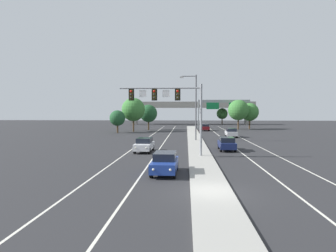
% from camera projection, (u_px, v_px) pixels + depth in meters
% --- Properties ---
extents(ground_plane, '(260.00, 260.00, 0.00)m').
position_uv_depth(ground_plane, '(211.00, 193.00, 17.58)').
color(ground_plane, '#28282B').
extents(median_island, '(2.40, 110.00, 0.15)m').
position_uv_depth(median_island, '(199.00, 151.00, 35.52)').
color(median_island, '#9E9B93').
rests_on(median_island, ground).
extents(lane_stripe_oncoming_center, '(0.14, 100.00, 0.01)m').
position_uv_depth(lane_stripe_oncoming_center, '(163.00, 144.00, 42.78)').
color(lane_stripe_oncoming_center, silver).
rests_on(lane_stripe_oncoming_center, ground).
extents(lane_stripe_receding_center, '(0.14, 100.00, 0.01)m').
position_uv_depth(lane_stripe_receding_center, '(231.00, 145.00, 42.23)').
color(lane_stripe_receding_center, silver).
rests_on(lane_stripe_receding_center, ground).
extents(edge_stripe_left, '(0.14, 100.00, 0.01)m').
position_uv_depth(edge_stripe_left, '(139.00, 144.00, 42.97)').
color(edge_stripe_left, silver).
rests_on(edge_stripe_left, ground).
extents(edge_stripe_right, '(0.14, 100.00, 0.01)m').
position_uv_depth(edge_stripe_right, '(256.00, 145.00, 42.04)').
color(edge_stripe_right, silver).
rests_on(edge_stripe_right, ground).
extents(overhead_signal_mast, '(8.32, 0.44, 7.20)m').
position_uv_depth(overhead_signal_mast, '(172.00, 102.00, 31.04)').
color(overhead_signal_mast, gray).
rests_on(overhead_signal_mast, median_island).
extents(street_lamp_median, '(2.58, 0.28, 10.00)m').
position_uv_depth(street_lamp_median, '(194.00, 103.00, 47.41)').
color(street_lamp_median, '#4C4C51').
rests_on(street_lamp_median, median_island).
extents(car_oncoming_blue, '(1.91, 4.51, 1.58)m').
position_uv_depth(car_oncoming_blue, '(165.00, 163.00, 22.96)').
color(car_oncoming_blue, navy).
rests_on(car_oncoming_blue, ground).
extents(car_oncoming_white, '(1.93, 4.51, 1.58)m').
position_uv_depth(car_oncoming_white, '(144.00, 145.00, 35.08)').
color(car_oncoming_white, silver).
rests_on(car_oncoming_white, ground).
extents(car_receding_navy, '(1.90, 4.50, 1.58)m').
position_uv_depth(car_receding_navy, '(227.00, 144.00, 36.31)').
color(car_receding_navy, '#141E4C').
rests_on(car_receding_navy, ground).
extents(car_receding_silver, '(1.89, 4.50, 1.58)m').
position_uv_depth(car_receding_silver, '(231.00, 133.00, 54.52)').
color(car_receding_silver, '#B7B7BC').
rests_on(car_receding_silver, ground).
extents(car_receding_darkred, '(1.93, 4.51, 1.58)m').
position_uv_depth(car_receding_darkred, '(205.00, 127.00, 71.85)').
color(car_receding_darkred, '#5B0F14').
rests_on(car_receding_darkred, ground).
extents(highway_sign_gantry, '(13.28, 0.42, 7.50)m').
position_uv_depth(highway_sign_gantry, '(224.00, 105.00, 79.12)').
color(highway_sign_gantry, gray).
rests_on(highway_sign_gantry, ground).
extents(overpass_bridge, '(42.40, 6.40, 7.65)m').
position_uv_depth(overpass_bridge, '(190.00, 107.00, 104.65)').
color(overpass_bridge, gray).
rests_on(overpass_bridge, ground).
extents(tree_far_left_b, '(5.21, 5.21, 7.53)m').
position_uv_depth(tree_far_left_b, '(133.00, 110.00, 68.70)').
color(tree_far_left_b, '#4C3823').
rests_on(tree_far_left_b, ground).
extents(tree_far_right_c, '(4.59, 4.59, 6.64)m').
position_uv_depth(tree_far_right_c, '(250.00, 112.00, 78.70)').
color(tree_far_right_c, '#4C3823').
rests_on(tree_far_right_c, ground).
extents(tree_far_right_a, '(5.09, 5.09, 7.37)m').
position_uv_depth(tree_far_right_a, '(238.00, 110.00, 76.51)').
color(tree_far_right_a, '#4C3823').
rests_on(tree_far_right_a, ground).
extents(tree_far_left_c, '(4.23, 4.23, 6.12)m').
position_uv_depth(tree_far_left_c, '(148.00, 113.00, 74.48)').
color(tree_far_left_c, '#4C3823').
rests_on(tree_far_left_c, ground).
extents(tree_far_left_a, '(3.30, 3.30, 4.77)m').
position_uv_depth(tree_far_left_a, '(117.00, 118.00, 65.06)').
color(tree_far_left_a, '#4C3823').
rests_on(tree_far_left_a, ground).
extents(tree_far_right_b, '(3.83, 3.83, 5.55)m').
position_uv_depth(tree_far_right_b, '(222.00, 114.00, 107.74)').
color(tree_far_right_b, '#4C3823').
rests_on(tree_far_right_b, ground).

